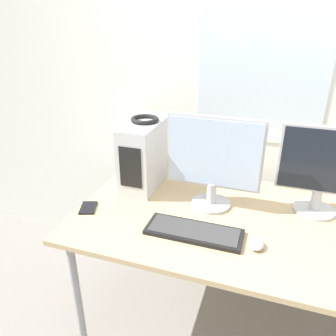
# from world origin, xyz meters

# --- Properties ---
(wall_back) EXTENTS (8.00, 0.07, 2.70)m
(wall_back) POSITION_xyz_m (-0.00, 1.06, 1.35)
(wall_back) COLOR silver
(wall_back) RESTS_ON ground_plane
(desk) EXTENTS (2.06, 0.93, 0.77)m
(desk) POSITION_xyz_m (0.00, 0.47, 0.73)
(desk) COLOR tan
(desk) RESTS_ON ground_plane
(pc_tower) EXTENTS (0.18, 0.44, 0.39)m
(pc_tower) POSITION_xyz_m (-0.80, 0.69, 0.97)
(pc_tower) COLOR silver
(pc_tower) RESTS_ON desk
(headphones) EXTENTS (0.16, 0.16, 0.03)m
(headphones) POSITION_xyz_m (-0.80, 0.69, 1.17)
(headphones) COLOR black
(headphones) RESTS_ON pc_tower
(monitor_main) EXTENTS (0.49, 0.21, 0.49)m
(monitor_main) POSITION_xyz_m (-0.36, 0.56, 1.04)
(monitor_main) COLOR #B7B7BC
(monitor_main) RESTS_ON desk
(monitor_right_near) EXTENTS (0.43, 0.21, 0.46)m
(monitor_right_near) POSITION_xyz_m (0.16, 0.67, 1.02)
(monitor_right_near) COLOR #B7B7BC
(monitor_right_near) RESTS_ON desk
(keyboard) EXTENTS (0.46, 0.17, 0.02)m
(keyboard) POSITION_xyz_m (-0.39, 0.27, 0.79)
(keyboard) COLOR black
(keyboard) RESTS_ON desk
(mouse) EXTENTS (0.07, 0.09, 0.03)m
(mouse) POSITION_xyz_m (-0.10, 0.27, 0.79)
(mouse) COLOR #B2B2B7
(mouse) RESTS_ON desk
(cell_phone) EXTENTS (0.12, 0.14, 0.01)m
(cell_phone) POSITION_xyz_m (-0.98, 0.31, 0.78)
(cell_phone) COLOR black
(cell_phone) RESTS_ON desk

